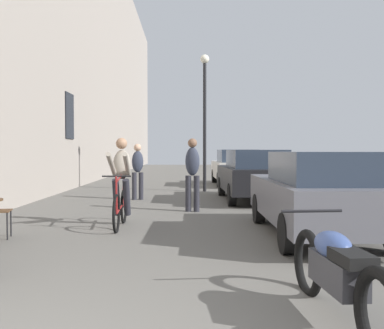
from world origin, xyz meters
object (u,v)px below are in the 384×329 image
(cyclist_on_bicycle, at_px, (121,184))
(street_lamp, at_px, (205,105))
(parked_car_nearest, at_px, (317,193))
(parked_car_third, at_px, (236,167))
(parked_car_second, at_px, (253,174))
(pedestrian_mid, at_px, (138,168))
(parked_motorcycle, at_px, (338,273))
(pedestrian_near, at_px, (192,170))

(cyclist_on_bicycle, relative_size, street_lamp, 0.36)
(parked_car_nearest, bearing_deg, parked_car_third, 90.34)
(parked_car_second, bearing_deg, pedestrian_mid, 174.61)
(pedestrian_mid, bearing_deg, parked_car_third, 56.88)
(parked_car_nearest, xyz_separation_m, parked_car_third, (-0.07, 11.23, 0.04))
(pedestrian_mid, distance_m, parked_car_third, 6.55)
(pedestrian_mid, distance_m, parked_motorcycle, 9.74)
(cyclist_on_bicycle, xyz_separation_m, pedestrian_mid, (-0.18, 4.60, 0.13))
(parked_motorcycle, bearing_deg, cyclist_on_bicycle, 118.31)
(cyclist_on_bicycle, distance_m, pedestrian_mid, 4.61)
(pedestrian_near, distance_m, parked_motorcycle, 6.86)
(pedestrian_near, height_order, street_lamp, street_lamp)
(parked_motorcycle, bearing_deg, pedestrian_near, 99.56)
(street_lamp, distance_m, parked_motorcycle, 12.29)
(parked_car_nearest, bearing_deg, cyclist_on_bicycle, 161.73)
(parked_car_nearest, distance_m, parked_motorcycle, 3.72)
(pedestrian_mid, bearing_deg, pedestrian_near, -58.48)
(parked_car_nearest, bearing_deg, pedestrian_near, 123.06)
(parked_car_nearest, relative_size, parked_car_second, 0.97)
(street_lamp, bearing_deg, cyclist_on_bicycle, -105.03)
(parked_car_nearest, xyz_separation_m, parked_car_second, (-0.22, 5.42, 0.02))
(parked_car_second, distance_m, parked_motorcycle, 9.04)
(pedestrian_near, distance_m, pedestrian_mid, 3.05)
(pedestrian_near, xyz_separation_m, street_lamp, (0.53, 5.23, 2.12))
(street_lamp, relative_size, parked_car_third, 1.15)
(pedestrian_near, distance_m, parked_car_third, 8.32)
(pedestrian_near, relative_size, parked_car_nearest, 0.43)
(parked_car_nearest, height_order, parked_car_second, parked_car_second)
(pedestrian_near, distance_m, street_lamp, 5.67)
(parked_car_second, height_order, parked_car_third, parked_car_third)
(parked_car_nearest, relative_size, parked_motorcycle, 1.90)
(cyclist_on_bicycle, bearing_deg, pedestrian_near, 54.81)
(street_lamp, bearing_deg, parked_car_second, -66.34)
(pedestrian_mid, bearing_deg, cyclist_on_bicycle, -87.78)
(street_lamp, bearing_deg, pedestrian_mid, -128.85)
(parked_car_third, height_order, parked_motorcycle, parked_car_third)
(cyclist_on_bicycle, xyz_separation_m, parked_car_third, (3.40, 10.08, -0.03))
(street_lamp, bearing_deg, pedestrian_near, -95.78)
(cyclist_on_bicycle, relative_size, parked_car_second, 0.42)
(pedestrian_near, xyz_separation_m, pedestrian_mid, (-1.59, 2.60, -0.05))
(parked_car_second, bearing_deg, street_lamp, 113.66)
(street_lamp, height_order, parked_motorcycle, street_lamp)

